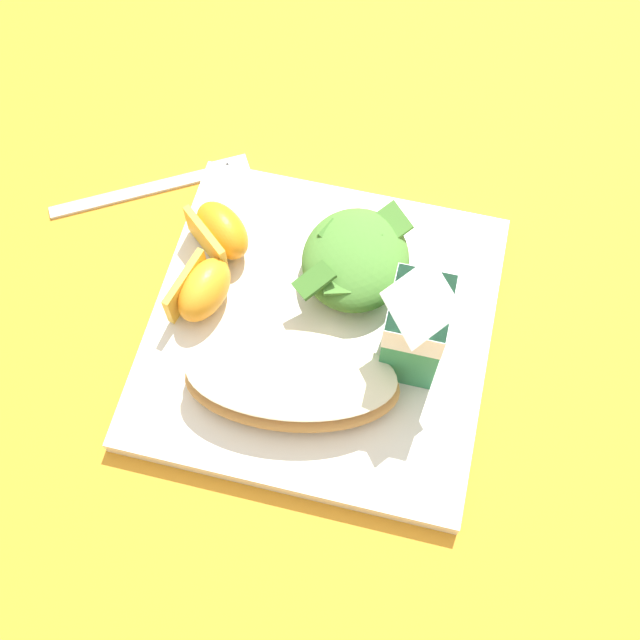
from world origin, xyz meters
name	(u,v)px	position (x,y,z in m)	size (l,w,h in m)	color
ground	(320,333)	(0.00, 0.00, 0.00)	(3.00, 3.00, 0.00)	orange
white_plate	(320,329)	(0.00, 0.00, 0.01)	(0.28, 0.28, 0.02)	white
cheesy_pizza_bread	(292,381)	(0.06, -0.01, 0.03)	(0.10, 0.18, 0.04)	tan
green_salad_pile	(356,259)	(-0.06, 0.02, 0.04)	(0.11, 0.09, 0.05)	#4C8433
milk_carton	(417,321)	(0.01, 0.08, 0.08)	(0.06, 0.05, 0.11)	#2D8451
orange_wedge_front	(220,231)	(-0.06, -0.10, 0.04)	(0.07, 0.07, 0.04)	orange
orange_wedge_middle	(202,290)	(0.00, -0.10, 0.04)	(0.07, 0.05, 0.04)	orange
metal_fork	(168,183)	(-0.12, -0.17, 0.00)	(0.11, 0.17, 0.01)	silver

